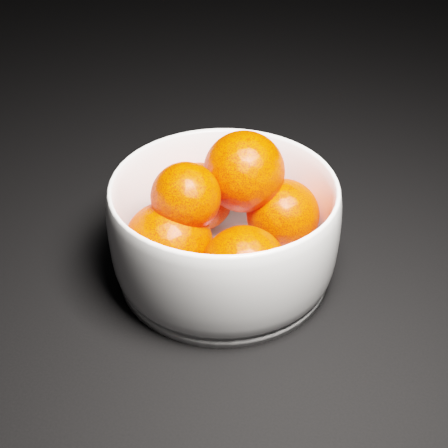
% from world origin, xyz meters
% --- Properties ---
extents(ground, '(3.00, 3.00, 0.00)m').
position_xyz_m(ground, '(0.00, 0.00, 0.00)').
color(ground, black).
rests_on(ground, ground).
extents(bowl, '(0.22, 0.22, 0.11)m').
position_xyz_m(bowl, '(-0.14, -0.25, 0.05)').
color(bowl, white).
rests_on(bowl, ground).
extents(orange_pile, '(0.17, 0.17, 0.12)m').
position_xyz_m(orange_pile, '(-0.15, -0.25, 0.06)').
color(orange_pile, '#FF2500').
rests_on(orange_pile, bowl).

